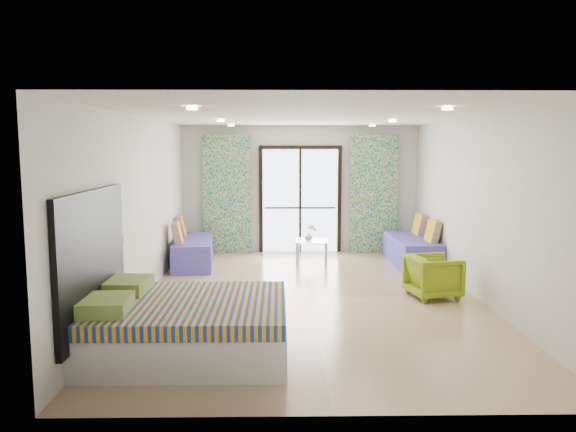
{
  "coord_description": "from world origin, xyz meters",
  "views": [
    {
      "loc": [
        -0.46,
        -8.23,
        2.26
      ],
      "look_at": [
        -0.31,
        0.7,
        1.15
      ],
      "focal_mm": 35.0,
      "sensor_mm": 36.0,
      "label": 1
    }
  ],
  "objects_px": {
    "daybed_left": "(192,251)",
    "daybed_right": "(413,250)",
    "armchair": "(434,274)",
    "bed": "(186,326)",
    "coffee_table": "(312,243)"
  },
  "relations": [
    {
      "from": "armchair",
      "to": "daybed_left",
      "type": "bearing_deg",
      "value": 47.41
    },
    {
      "from": "daybed_right",
      "to": "armchair",
      "type": "bearing_deg",
      "value": -97.6
    },
    {
      "from": "bed",
      "to": "daybed_left",
      "type": "distance_m",
      "value": 4.65
    },
    {
      "from": "daybed_left",
      "to": "armchair",
      "type": "xyz_separation_m",
      "value": [
        3.98,
        -2.38,
        0.07
      ]
    },
    {
      "from": "bed",
      "to": "coffee_table",
      "type": "distance_m",
      "value": 5.21
    },
    {
      "from": "coffee_table",
      "to": "armchair",
      "type": "relative_size",
      "value": 1.04
    },
    {
      "from": "coffee_table",
      "to": "daybed_right",
      "type": "bearing_deg",
      "value": -9.76
    },
    {
      "from": "daybed_left",
      "to": "armchair",
      "type": "height_order",
      "value": "daybed_left"
    },
    {
      "from": "bed",
      "to": "armchair",
      "type": "height_order",
      "value": "bed"
    },
    {
      "from": "daybed_right",
      "to": "coffee_table",
      "type": "bearing_deg",
      "value": 168.69
    },
    {
      "from": "bed",
      "to": "armchair",
      "type": "relative_size",
      "value": 3.04
    },
    {
      "from": "daybed_left",
      "to": "daybed_right",
      "type": "height_order",
      "value": "daybed_right"
    },
    {
      "from": "bed",
      "to": "daybed_right",
      "type": "bearing_deg",
      "value": 51.98
    },
    {
      "from": "daybed_left",
      "to": "daybed_right",
      "type": "distance_m",
      "value": 4.23
    },
    {
      "from": "daybed_right",
      "to": "coffee_table",
      "type": "height_order",
      "value": "daybed_right"
    }
  ]
}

